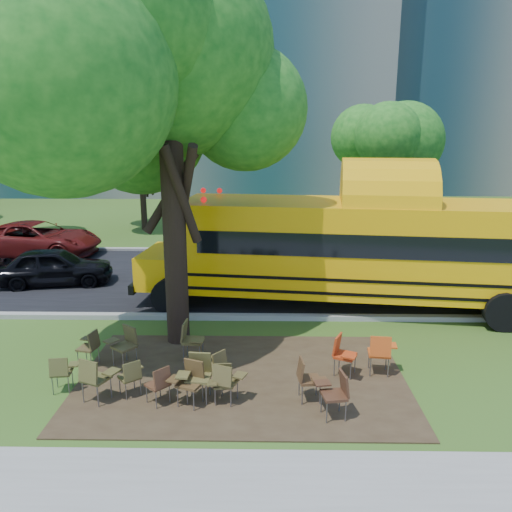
{
  "coord_description": "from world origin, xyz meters",
  "views": [
    {
      "loc": [
        1.46,
        -10.3,
        5.26
      ],
      "look_at": [
        1.22,
        3.6,
        1.71
      ],
      "focal_mm": 35.0,
      "sensor_mm": 36.0,
      "label": 1
    }
  ],
  "objects_px": {
    "chair_1": "(95,376)",
    "chair_13": "(381,350)",
    "chair_7": "(307,376)",
    "chair_0": "(62,370)",
    "chair_6": "(336,390)",
    "bg_car_red": "(37,239)",
    "school_bus": "(378,248)",
    "chair_14": "(131,374)",
    "chair_15": "(197,372)",
    "chair_5": "(222,379)",
    "chair_12": "(343,352)",
    "black_car": "(54,267)",
    "chair_10": "(190,337)",
    "chair_4": "(226,379)",
    "chair_11": "(217,364)",
    "chair_3": "(190,378)",
    "chair_2": "(160,381)",
    "chair_8": "(90,344)"
  },
  "relations": [
    {
      "from": "chair_1",
      "to": "chair_13",
      "type": "bearing_deg",
      "value": 35.69
    },
    {
      "from": "chair_7",
      "to": "chair_0",
      "type": "bearing_deg",
      "value": -99.2
    },
    {
      "from": "chair_6",
      "to": "bg_car_red",
      "type": "distance_m",
      "value": 16.38
    },
    {
      "from": "school_bus",
      "to": "chair_14",
      "type": "relative_size",
      "value": 16.81
    },
    {
      "from": "chair_15",
      "to": "chair_5",
      "type": "bearing_deg",
      "value": 176.24
    },
    {
      "from": "chair_12",
      "to": "black_car",
      "type": "relative_size",
      "value": 0.24
    },
    {
      "from": "chair_1",
      "to": "chair_10",
      "type": "relative_size",
      "value": 0.99
    },
    {
      "from": "chair_4",
      "to": "chair_11",
      "type": "bearing_deg",
      "value": 129.92
    },
    {
      "from": "chair_13",
      "to": "chair_14",
      "type": "xyz_separation_m",
      "value": [
        -5.2,
        -0.98,
        -0.1
      ]
    },
    {
      "from": "bg_car_red",
      "to": "chair_5",
      "type": "bearing_deg",
      "value": -137.9
    },
    {
      "from": "chair_1",
      "to": "chair_7",
      "type": "relative_size",
      "value": 1.07
    },
    {
      "from": "chair_7",
      "to": "chair_15",
      "type": "relative_size",
      "value": 0.93
    },
    {
      "from": "chair_13",
      "to": "chair_6",
      "type": "bearing_deg",
      "value": -119.03
    },
    {
      "from": "chair_3",
      "to": "chair_4",
      "type": "xyz_separation_m",
      "value": [
        0.7,
        0.01,
        -0.02
      ]
    },
    {
      "from": "chair_2",
      "to": "chair_6",
      "type": "bearing_deg",
      "value": -53.98
    },
    {
      "from": "chair_0",
      "to": "bg_car_red",
      "type": "height_order",
      "value": "bg_car_red"
    },
    {
      "from": "chair_5",
      "to": "chair_15",
      "type": "xyz_separation_m",
      "value": [
        -0.48,
        0.07,
        0.12
      ]
    },
    {
      "from": "school_bus",
      "to": "chair_14",
      "type": "xyz_separation_m",
      "value": [
        -6.01,
        -5.27,
        -1.37
      ]
    },
    {
      "from": "chair_12",
      "to": "chair_15",
      "type": "xyz_separation_m",
      "value": [
        -3.02,
        -1.04,
        0.03
      ]
    },
    {
      "from": "chair_1",
      "to": "chair_6",
      "type": "bearing_deg",
      "value": 18.46
    },
    {
      "from": "chair_4",
      "to": "chair_2",
      "type": "bearing_deg",
      "value": -158.24
    },
    {
      "from": "chair_13",
      "to": "black_car",
      "type": "relative_size",
      "value": 0.25
    },
    {
      "from": "chair_3",
      "to": "chair_5",
      "type": "distance_m",
      "value": 0.62
    },
    {
      "from": "chair_6",
      "to": "chair_12",
      "type": "relative_size",
      "value": 1.0
    },
    {
      "from": "chair_1",
      "to": "school_bus",
      "type": "bearing_deg",
      "value": 63.41
    },
    {
      "from": "school_bus",
      "to": "chair_14",
      "type": "bearing_deg",
      "value": -131.96
    },
    {
      "from": "chair_1",
      "to": "chair_3",
      "type": "xyz_separation_m",
      "value": [
        1.86,
        -0.0,
        -0.04
      ]
    },
    {
      "from": "chair_4",
      "to": "chair_6",
      "type": "xyz_separation_m",
      "value": [
        2.08,
        -0.43,
        0.03
      ]
    },
    {
      "from": "school_bus",
      "to": "chair_8",
      "type": "height_order",
      "value": "school_bus"
    },
    {
      "from": "chair_0",
      "to": "chair_15",
      "type": "bearing_deg",
      "value": -11.92
    },
    {
      "from": "chair_6",
      "to": "chair_14",
      "type": "relative_size",
      "value": 1.16
    },
    {
      "from": "chair_10",
      "to": "chair_12",
      "type": "distance_m",
      "value": 3.47
    },
    {
      "from": "chair_7",
      "to": "chair_15",
      "type": "xyz_separation_m",
      "value": [
        -2.17,
        0.05,
        0.04
      ]
    },
    {
      "from": "chair_1",
      "to": "chair_10",
      "type": "bearing_deg",
      "value": 73.22
    },
    {
      "from": "chair_1",
      "to": "chair_10",
      "type": "distance_m",
      "value": 2.46
    },
    {
      "from": "chair_11",
      "to": "chair_8",
      "type": "bearing_deg",
      "value": 112.13
    },
    {
      "from": "chair_3",
      "to": "chair_10",
      "type": "distance_m",
      "value": 1.89
    },
    {
      "from": "chair_10",
      "to": "chair_6",
      "type": "bearing_deg",
      "value": 57.73
    },
    {
      "from": "chair_15",
      "to": "bg_car_red",
      "type": "height_order",
      "value": "bg_car_red"
    },
    {
      "from": "school_bus",
      "to": "chair_2",
      "type": "bearing_deg",
      "value": -127.19
    },
    {
      "from": "school_bus",
      "to": "chair_3",
      "type": "height_order",
      "value": "school_bus"
    },
    {
      "from": "chair_2",
      "to": "chair_15",
      "type": "bearing_deg",
      "value": -31.33
    },
    {
      "from": "chair_3",
      "to": "chair_14",
      "type": "relative_size",
      "value": 1.14
    },
    {
      "from": "chair_12",
      "to": "chair_13",
      "type": "bearing_deg",
      "value": 117.1
    },
    {
      "from": "chair_3",
      "to": "bg_car_red",
      "type": "xyz_separation_m",
      "value": [
        -8.21,
        11.72,
        0.18
      ]
    },
    {
      "from": "school_bus",
      "to": "chair_2",
      "type": "relative_size",
      "value": 16.47
    },
    {
      "from": "chair_3",
      "to": "chair_5",
      "type": "xyz_separation_m",
      "value": [
        0.61,
        0.11,
        -0.08
      ]
    },
    {
      "from": "school_bus",
      "to": "chair_0",
      "type": "xyz_separation_m",
      "value": [
        -7.47,
        -5.12,
        -1.36
      ]
    },
    {
      "from": "chair_7",
      "to": "chair_12",
      "type": "height_order",
      "value": "chair_12"
    },
    {
      "from": "chair_2",
      "to": "chair_7",
      "type": "distance_m",
      "value": 2.88
    }
  ]
}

